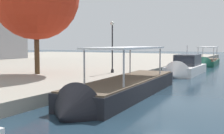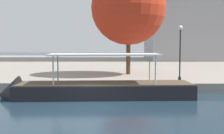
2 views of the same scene
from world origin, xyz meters
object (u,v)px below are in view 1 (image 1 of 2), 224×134
tour_boat_4 (207,63)px  motor_yacht_3 (185,69)px  tour_boat_2 (122,91)px  lamp_post (112,43)px

tour_boat_4 → motor_yacht_3: bearing=-2.0°
tour_boat_2 → motor_yacht_3: motor_yacht_3 is taller
tour_boat_2 → lamp_post: bearing=-150.9°
tour_boat_2 → motor_yacht_3: (15.11, -0.15, 0.20)m
motor_yacht_3 → tour_boat_4: bearing=-178.6°
tour_boat_4 → lamp_post: bearing=-14.0°
tour_boat_2 → tour_boat_4: size_ratio=1.20×
lamp_post → motor_yacht_3: bearing=-31.0°
tour_boat_2 → tour_boat_4: tour_boat_2 is taller
tour_boat_4 → lamp_post: lamp_post is taller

